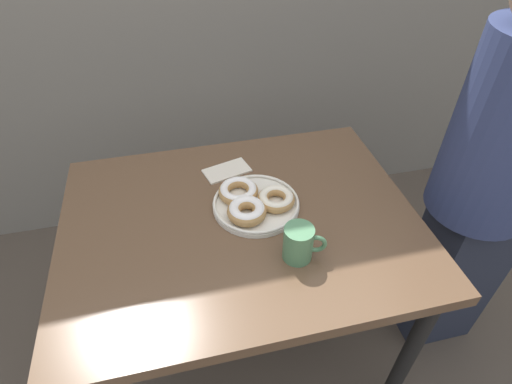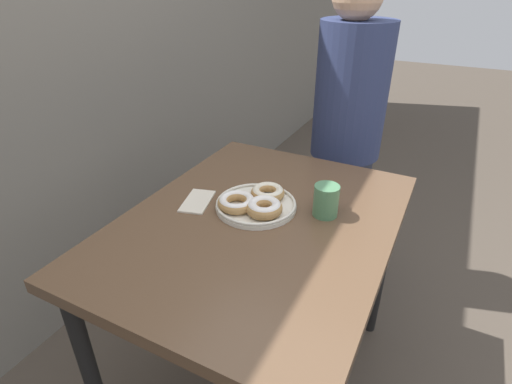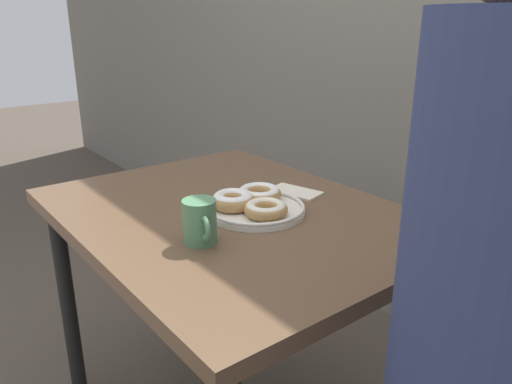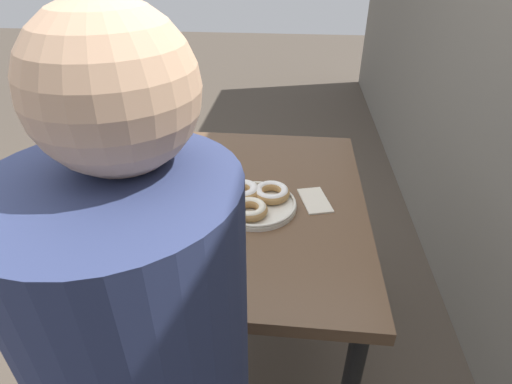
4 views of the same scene
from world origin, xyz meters
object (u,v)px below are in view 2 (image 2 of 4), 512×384
Objects in this scene: napkin at (197,201)px; dining_table at (259,242)px; donut_plate at (256,202)px; coffee_mug at (327,200)px; person_figure at (347,138)px.

dining_table is at bearing -89.98° from napkin.
donut_plate is 1.60× the size of napkin.
napkin reaches higher than dining_table.
napkin is (-0.00, 0.23, 0.09)m from dining_table.
dining_table is 9.21× the size of coffee_mug.
coffee_mug is at bearing -169.96° from person_figure.
person_figure is 0.84m from napkin.
donut_plate is 2.39× the size of coffee_mug.
dining_table is 6.19× the size of napkin.
person_figure is (0.79, -0.06, 0.10)m from dining_table.
coffee_mug is 0.08× the size of person_figure.
coffee_mug reaches higher than dining_table.
donut_plate is at bearing 172.57° from person_figure.
coffee_mug is 0.67× the size of napkin.
coffee_mug reaches higher than napkin.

